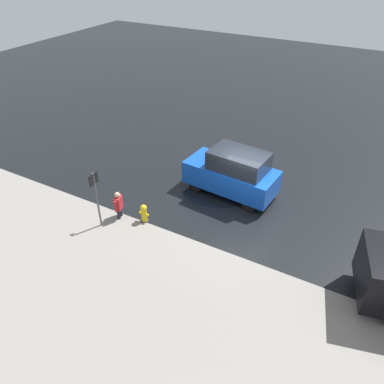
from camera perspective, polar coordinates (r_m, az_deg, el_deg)
The scene contains 8 objects.
ground_plane at distance 15.46m, azimuth 7.70°, elevation -2.73°, with size 60.00×60.00×0.00m, color black.
kerb_strip at distance 12.58m, azimuth 0.23°, elevation -12.93°, with size 24.00×3.20×0.04m, color gray.
moving_hatchback at distance 15.86m, azimuth 6.26°, elevation 2.95°, with size 4.03×2.03×2.06m.
fire_hydrant at distance 14.60m, azimuth -7.33°, elevation -3.28°, with size 0.42×0.31×0.80m.
pedestrian at distance 14.79m, azimuth -11.15°, elevation -1.79°, with size 0.32×0.55×1.22m.
metal_railing at distance 11.14m, azimuth -4.76°, elevation -15.93°, with size 9.11×0.04×1.05m.
sign_post at distance 14.02m, azimuth -14.45°, elevation -0.05°, with size 0.07×0.44×2.40m.
puddle_patch at distance 16.89m, azimuth 4.18°, elevation 1.13°, with size 3.54×3.54×0.01m, color black.
Camera 1 is at (-4.04, 11.66, 9.31)m, focal length 35.00 mm.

